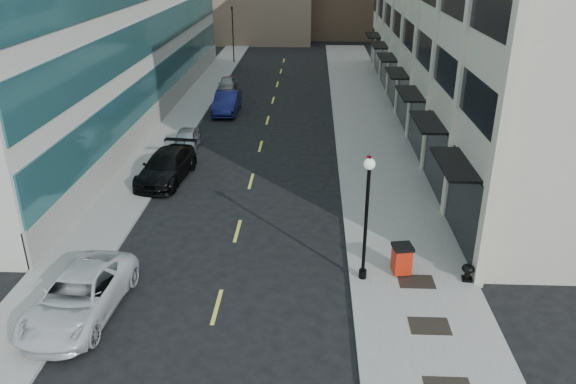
# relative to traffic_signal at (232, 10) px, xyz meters

# --- Properties ---
(ground) EXTENTS (160.00, 160.00, 0.00)m
(ground) POSITION_rel_traffic_signal_xyz_m (5.50, -48.00, -5.72)
(ground) COLOR black
(ground) RESTS_ON ground
(sidewalk_right) EXTENTS (5.00, 80.00, 0.15)m
(sidewalk_right) POSITION_rel_traffic_signal_xyz_m (13.00, -28.00, -5.64)
(sidewalk_right) COLOR gray
(sidewalk_right) RESTS_ON ground
(sidewalk_left) EXTENTS (3.00, 80.00, 0.15)m
(sidewalk_left) POSITION_rel_traffic_signal_xyz_m (-1.00, -28.00, -5.64)
(sidewalk_left) COLOR gray
(sidewalk_left) RESTS_ON ground
(grate_mid) EXTENTS (1.40, 1.00, 0.01)m
(grate_mid) POSITION_rel_traffic_signal_xyz_m (13.10, -47.00, -5.56)
(grate_mid) COLOR black
(grate_mid) RESTS_ON sidewalk_right
(grate_far) EXTENTS (1.40, 1.00, 0.01)m
(grate_far) POSITION_rel_traffic_signal_xyz_m (13.10, -44.20, -5.56)
(grate_far) COLOR black
(grate_far) RESTS_ON sidewalk_right
(road_centerline) EXTENTS (0.15, 68.20, 0.01)m
(road_centerline) POSITION_rel_traffic_signal_xyz_m (5.50, -31.00, -5.71)
(road_centerline) COLOR #D8CC4C
(road_centerline) RESTS_ON ground
(traffic_signal) EXTENTS (0.66, 0.66, 6.98)m
(traffic_signal) POSITION_rel_traffic_signal_xyz_m (0.00, 0.00, 0.00)
(traffic_signal) COLOR black
(traffic_signal) RESTS_ON ground
(car_white_van) EXTENTS (2.98, 5.82, 1.57)m
(car_white_van) POSITION_rel_traffic_signal_xyz_m (0.70, -46.69, -4.93)
(car_white_van) COLOR silver
(car_white_van) RESTS_ON ground
(car_black_pickup) EXTENTS (2.87, 5.84, 1.63)m
(car_black_pickup) POSITION_rel_traffic_signal_xyz_m (0.73, -34.00, -4.90)
(car_black_pickup) COLOR black
(car_black_pickup) RESTS_ON ground
(car_silver_sedan) EXTENTS (1.77, 3.97, 1.33)m
(car_silver_sedan) POSITION_rel_traffic_signal_xyz_m (0.75, -28.89, -5.05)
(car_silver_sedan) COLOR #95979D
(car_silver_sedan) RESTS_ON ground
(car_blue_sedan) EXTENTS (1.78, 5.06, 1.67)m
(car_blue_sedan) POSITION_rel_traffic_signal_xyz_m (2.13, -20.00, -4.88)
(car_blue_sedan) COLOR #15184F
(car_blue_sedan) RESTS_ON ground
(car_grey_sedan) EXTENTS (1.62, 3.86, 1.30)m
(car_grey_sedan) POSITION_rel_traffic_signal_xyz_m (1.13, -13.00, -5.07)
(car_grey_sedan) COLOR gray
(car_grey_sedan) RESTS_ON ground
(trash_bin) EXTENTS (0.88, 0.92, 1.25)m
(trash_bin) POSITION_rel_traffic_signal_xyz_m (12.57, -43.56, -4.90)
(trash_bin) COLOR #B8200C
(trash_bin) RESTS_ON sidewalk_right
(lamppost) EXTENTS (0.43, 0.43, 5.16)m
(lamppost) POSITION_rel_traffic_signal_xyz_m (11.01, -44.00, -2.54)
(lamppost) COLOR black
(lamppost) RESTS_ON sidewalk_right
(sign_post) EXTENTS (0.25, 0.11, 2.17)m
(sign_post) POSITION_rel_traffic_signal_xyz_m (11.90, -35.43, -4.15)
(sign_post) COLOR slate
(sign_post) RESTS_ON sidewalk_right
(urn_planter) EXTENTS (0.50, 0.50, 0.70)m
(urn_planter) POSITION_rel_traffic_signal_xyz_m (15.10, -44.00, -5.15)
(urn_planter) COLOR black
(urn_planter) RESTS_ON sidewalk_right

